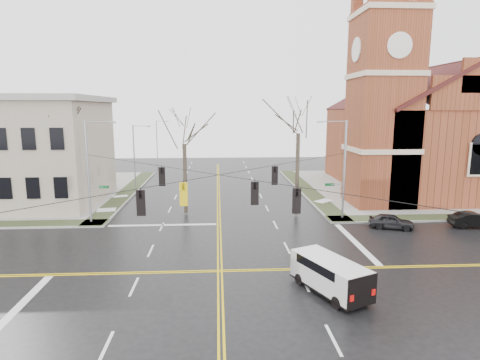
{
  "coord_description": "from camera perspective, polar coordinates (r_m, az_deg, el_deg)",
  "views": [
    {
      "loc": [
        -0.1,
        -24.08,
        10.17
      ],
      "look_at": [
        1.62,
        6.0,
        4.8
      ],
      "focal_mm": 30.0,
      "sensor_mm": 36.0,
      "label": 1
    }
  ],
  "objects": [
    {
      "name": "ground",
      "position": [
        26.14,
        -2.87,
        -12.8
      ],
      "size": [
        120.0,
        120.0,
        0.0
      ],
      "primitive_type": "plane",
      "color": "black",
      "rests_on": "ground"
    },
    {
      "name": "sidewalks",
      "position": [
        26.11,
        -2.87,
        -12.64
      ],
      "size": [
        80.0,
        80.0,
        0.17
      ],
      "color": "gray",
      "rests_on": "ground"
    },
    {
      "name": "road_markings",
      "position": [
        26.14,
        -2.87,
        -12.79
      ],
      "size": [
        100.0,
        100.0,
        0.01
      ],
      "color": "gold",
      "rests_on": "ground"
    },
    {
      "name": "church",
      "position": [
        54.85,
        23.89,
        7.44
      ],
      "size": [
        24.28,
        27.48,
        27.5
      ],
      "color": "brown",
      "rests_on": "ground"
    },
    {
      "name": "civic_building_a",
      "position": [
        49.44,
        -29.61,
        3.37
      ],
      "size": [
        18.0,
        14.0,
        11.0
      ],
      "primitive_type": "cube",
      "color": "gray",
      "rests_on": "ground"
    },
    {
      "name": "signal_pole_ne",
      "position": [
        37.73,
        14.38,
        1.84
      ],
      "size": [
        2.75,
        0.22,
        9.0
      ],
      "color": "gray",
      "rests_on": "ground"
    },
    {
      "name": "signal_pole_nw",
      "position": [
        37.67,
        -20.58,
        1.5
      ],
      "size": [
        2.75,
        0.22,
        9.0
      ],
      "color": "gray",
      "rests_on": "ground"
    },
    {
      "name": "span_wires",
      "position": [
        24.41,
        -3.0,
        0.74
      ],
      "size": [
        23.02,
        23.02,
        0.03
      ],
      "color": "black",
      "rests_on": "ground"
    },
    {
      "name": "traffic_signals",
      "position": [
        23.89,
        -2.98,
        -1.3
      ],
      "size": [
        8.21,
        8.26,
        1.3
      ],
      "color": "black",
      "rests_on": "ground"
    },
    {
      "name": "streetlight_north_a",
      "position": [
        53.45,
        -14.68,
        3.66
      ],
      "size": [
        2.3,
        0.2,
        8.0
      ],
      "color": "gray",
      "rests_on": "ground"
    },
    {
      "name": "streetlight_north_b",
      "position": [
        73.07,
        -11.62,
        5.43
      ],
      "size": [
        2.3,
        0.2,
        8.0
      ],
      "color": "gray",
      "rests_on": "ground"
    },
    {
      "name": "cargo_van",
      "position": [
        23.57,
        12.35,
        -12.68
      ],
      "size": [
        3.83,
        5.36,
        1.91
      ],
      "rotation": [
        0.0,
        0.0,
        0.42
      ],
      "color": "white",
      "rests_on": "ground"
    },
    {
      "name": "parked_car_a",
      "position": [
        37.01,
        20.68,
        -5.49
      ],
      "size": [
        3.98,
        2.6,
        1.26
      ],
      "primitive_type": "imported",
      "rotation": [
        0.0,
        0.0,
        1.24
      ],
      "color": "black",
      "rests_on": "ground"
    },
    {
      "name": "parked_car_b",
      "position": [
        40.36,
        30.34,
        -4.92
      ],
      "size": [
        4.17,
        1.81,
        1.33
      ],
      "primitive_type": "imported",
      "rotation": [
        0.0,
        0.0,
        1.47
      ],
      "color": "black",
      "rests_on": "ground"
    },
    {
      "name": "tree_nw_far",
      "position": [
        41.02,
        -24.57,
        6.47
      ],
      "size": [
        4.0,
        4.0,
        11.34
      ],
      "color": "#352C21",
      "rests_on": "ground"
    },
    {
      "name": "tree_nw_near",
      "position": [
        38.48,
        -7.94,
        5.75
      ],
      "size": [
        4.0,
        4.0,
        10.07
      ],
      "color": "#352C21",
      "rests_on": "ground"
    },
    {
      "name": "tree_ne",
      "position": [
        37.79,
        8.31,
        7.36
      ],
      "size": [
        4.0,
        4.0,
        11.64
      ],
      "color": "#352C21",
      "rests_on": "ground"
    }
  ]
}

